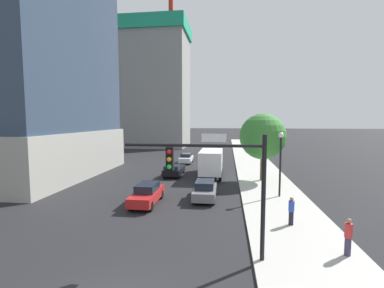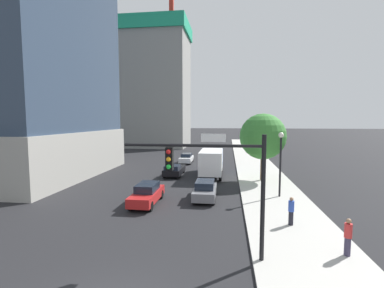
{
  "view_description": "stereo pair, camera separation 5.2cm",
  "coord_description": "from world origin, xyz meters",
  "px_view_note": "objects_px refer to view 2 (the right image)",
  "views": [
    {
      "loc": [
        3.98,
        -7.97,
        6.46
      ],
      "look_at": [
        1.09,
        14.28,
        4.45
      ],
      "focal_mm": 25.49,
      "sensor_mm": 36.0,
      "label": 1
    },
    {
      "loc": [
        4.03,
        -7.97,
        6.46
      ],
      "look_at": [
        1.09,
        14.28,
        4.45
      ],
      "focal_mm": 25.49,
      "sensor_mm": 36.0,
      "label": 2
    }
  ],
  "objects_px": {
    "car_red": "(147,194)",
    "pedestrian_blue_shirt": "(291,211)",
    "box_truck": "(212,161)",
    "pedestrian_red_shirt": "(348,237)",
    "construction_building": "(158,80)",
    "street_tree": "(263,137)",
    "car_gray": "(205,190)",
    "traffic_light_pole": "(216,172)",
    "car_white": "(186,158)",
    "street_lamp": "(281,154)",
    "car_black": "(174,170)"
  },
  "relations": [
    {
      "from": "car_red",
      "to": "pedestrian_blue_shirt",
      "type": "xyz_separation_m",
      "value": [
        9.93,
        -3.3,
        0.23
      ]
    },
    {
      "from": "pedestrian_blue_shirt",
      "to": "box_truck",
      "type": "bearing_deg",
      "value": 111.31
    },
    {
      "from": "pedestrian_red_shirt",
      "to": "pedestrian_blue_shirt",
      "type": "bearing_deg",
      "value": 116.58
    },
    {
      "from": "construction_building",
      "to": "street_tree",
      "type": "height_order",
      "value": "construction_building"
    },
    {
      "from": "car_gray",
      "to": "box_truck",
      "type": "height_order",
      "value": "box_truck"
    },
    {
      "from": "box_truck",
      "to": "construction_building",
      "type": "bearing_deg",
      "value": 114.09
    },
    {
      "from": "car_gray",
      "to": "car_red",
      "type": "relative_size",
      "value": 0.92
    },
    {
      "from": "car_red",
      "to": "car_gray",
      "type": "bearing_deg",
      "value": 23.4
    },
    {
      "from": "car_red",
      "to": "traffic_light_pole",
      "type": "bearing_deg",
      "value": -54.05
    },
    {
      "from": "car_gray",
      "to": "pedestrian_red_shirt",
      "type": "distance_m",
      "value": 11.4
    },
    {
      "from": "pedestrian_red_shirt",
      "to": "street_tree",
      "type": "bearing_deg",
      "value": 97.21
    },
    {
      "from": "car_gray",
      "to": "car_red",
      "type": "bearing_deg",
      "value": -156.6
    },
    {
      "from": "car_white",
      "to": "box_truck",
      "type": "xyz_separation_m",
      "value": [
        4.31,
        -8.94,
        1.06
      ]
    },
    {
      "from": "car_red",
      "to": "box_truck",
      "type": "distance_m",
      "value": 11.93
    },
    {
      "from": "street_tree",
      "to": "car_white",
      "type": "distance_m",
      "value": 15.25
    },
    {
      "from": "street_tree",
      "to": "pedestrian_blue_shirt",
      "type": "relative_size",
      "value": 4.09
    },
    {
      "from": "street_tree",
      "to": "car_red",
      "type": "relative_size",
      "value": 1.52
    },
    {
      "from": "construction_building",
      "to": "traffic_light_pole",
      "type": "bearing_deg",
      "value": -72.74
    },
    {
      "from": "car_white",
      "to": "box_truck",
      "type": "relative_size",
      "value": 0.52
    },
    {
      "from": "car_white",
      "to": "pedestrian_blue_shirt",
      "type": "relative_size",
      "value": 2.37
    },
    {
      "from": "construction_building",
      "to": "pedestrian_red_shirt",
      "type": "xyz_separation_m",
      "value": [
        22.28,
        -51.25,
        -14.83
      ]
    },
    {
      "from": "traffic_light_pole",
      "to": "box_truck",
      "type": "bearing_deg",
      "value": 93.97
    },
    {
      "from": "construction_building",
      "to": "pedestrian_blue_shirt",
      "type": "bearing_deg",
      "value": -66.74
    },
    {
      "from": "street_lamp",
      "to": "box_truck",
      "type": "distance_m",
      "value": 10.33
    },
    {
      "from": "car_white",
      "to": "pedestrian_red_shirt",
      "type": "height_order",
      "value": "pedestrian_red_shirt"
    },
    {
      "from": "car_red",
      "to": "box_truck",
      "type": "height_order",
      "value": "box_truck"
    },
    {
      "from": "construction_building",
      "to": "street_lamp",
      "type": "relative_size",
      "value": 6.81
    },
    {
      "from": "car_red",
      "to": "pedestrian_red_shirt",
      "type": "distance_m",
      "value": 13.53
    },
    {
      "from": "street_lamp",
      "to": "car_black",
      "type": "height_order",
      "value": "street_lamp"
    },
    {
      "from": "car_black",
      "to": "box_truck",
      "type": "distance_m",
      "value": 4.47
    },
    {
      "from": "construction_building",
      "to": "street_lamp",
      "type": "bearing_deg",
      "value": -63.17
    },
    {
      "from": "box_truck",
      "to": "car_gray",
      "type": "bearing_deg",
      "value": -90.0
    },
    {
      "from": "street_lamp",
      "to": "pedestrian_red_shirt",
      "type": "distance_m",
      "value": 10.18
    },
    {
      "from": "construction_building",
      "to": "pedestrian_red_shirt",
      "type": "bearing_deg",
      "value": -66.5
    },
    {
      "from": "car_red",
      "to": "box_truck",
      "type": "xyz_separation_m",
      "value": [
        4.31,
        11.08,
        0.98
      ]
    },
    {
      "from": "car_red",
      "to": "pedestrian_red_shirt",
      "type": "height_order",
      "value": "pedestrian_red_shirt"
    },
    {
      "from": "car_black",
      "to": "pedestrian_blue_shirt",
      "type": "distance_m",
      "value": 17.12
    },
    {
      "from": "box_truck",
      "to": "pedestrian_red_shirt",
      "type": "relative_size",
      "value": 4.4
    },
    {
      "from": "traffic_light_pole",
      "to": "construction_building",
      "type": "bearing_deg",
      "value": 107.26
    },
    {
      "from": "car_red",
      "to": "pedestrian_blue_shirt",
      "type": "distance_m",
      "value": 10.46
    },
    {
      "from": "car_white",
      "to": "car_gray",
      "type": "height_order",
      "value": "car_gray"
    },
    {
      "from": "traffic_light_pole",
      "to": "box_truck",
      "type": "distance_m",
      "value": 19.02
    },
    {
      "from": "construction_building",
      "to": "street_lamp",
      "type": "distance_m",
      "value": 48.09
    },
    {
      "from": "car_red",
      "to": "car_black",
      "type": "bearing_deg",
      "value": 90.0
    },
    {
      "from": "construction_building",
      "to": "street_tree",
      "type": "bearing_deg",
      "value": -60.25
    },
    {
      "from": "street_lamp",
      "to": "street_tree",
      "type": "xyz_separation_m",
      "value": [
        -0.7,
        6.01,
        1.07
      ]
    },
    {
      "from": "construction_building",
      "to": "car_white",
      "type": "xyz_separation_m",
      "value": [
        10.6,
        -24.42,
        -15.18
      ]
    },
    {
      "from": "street_tree",
      "to": "pedestrian_blue_shirt",
      "type": "bearing_deg",
      "value": -88.89
    },
    {
      "from": "pedestrian_blue_shirt",
      "to": "pedestrian_red_shirt",
      "type": "bearing_deg",
      "value": -63.42
    },
    {
      "from": "car_red",
      "to": "pedestrian_red_shirt",
      "type": "bearing_deg",
      "value": -30.27
    }
  ]
}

